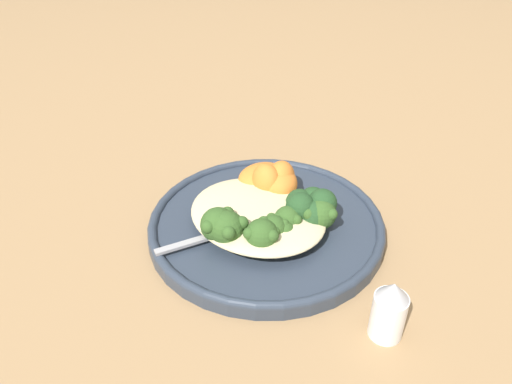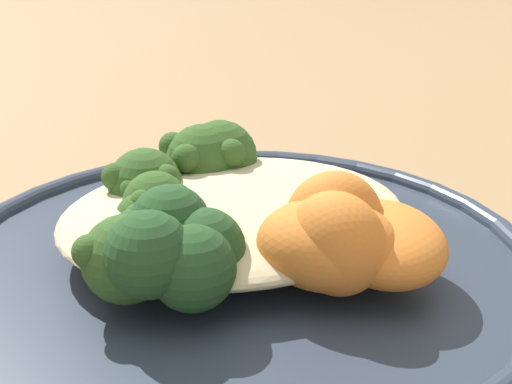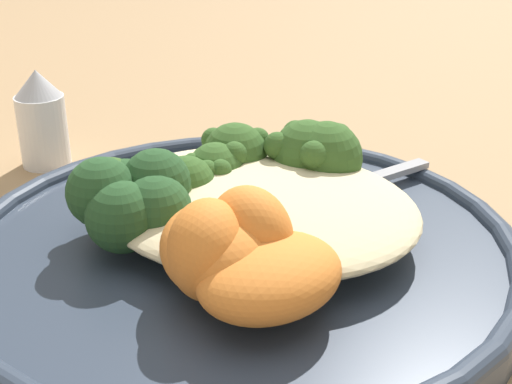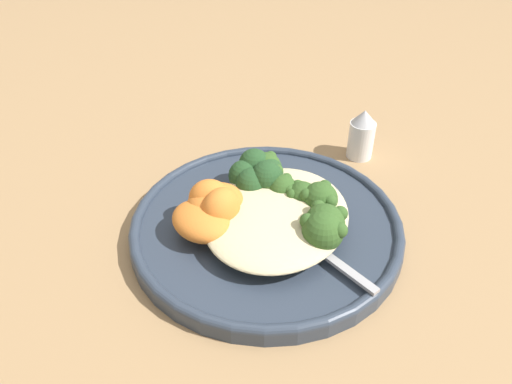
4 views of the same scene
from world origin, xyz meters
TOP-DOWN VIEW (x-y plane):
  - ground_plane at (0.00, 0.00)m, footprint 4.00×4.00m
  - plate at (0.01, 0.01)m, footprint 0.30×0.30m
  - quinoa_mound at (0.01, 0.02)m, footprint 0.18×0.15m
  - broccoli_stalk_0 at (0.02, 0.07)m, footprint 0.04×0.11m
  - broccoli_stalk_1 at (0.01, 0.07)m, footprint 0.04×0.11m
  - broccoli_stalk_2 at (-0.02, 0.05)m, footprint 0.08×0.09m
  - broccoli_stalk_3 at (-0.02, 0.04)m, footprint 0.08×0.06m
  - broccoli_stalk_4 at (-0.02, 0.03)m, footprint 0.08×0.05m
  - broccoli_stalk_5 at (-0.02, 0.01)m, footprint 0.08×0.04m
  - broccoli_stalk_6 at (-0.05, -0.01)m, footprint 0.11×0.06m
  - sweet_potato_chunk_0 at (0.03, -0.04)m, footprint 0.08×0.08m
  - sweet_potato_chunk_1 at (0.03, -0.05)m, footprint 0.05×0.06m
  - sweet_potato_chunk_2 at (0.04, -0.03)m, footprint 0.05×0.05m
  - sweet_potato_chunk_3 at (0.05, -0.04)m, footprint 0.07×0.08m
  - kale_tuft at (-0.04, -0.02)m, footprint 0.06×0.06m
  - spoon at (0.03, 0.08)m, footprint 0.06×0.10m
  - salt_shaker at (-0.19, 0.06)m, footprint 0.03×0.03m

SIDE VIEW (x-z plane):
  - ground_plane at x=0.00m, z-range 0.00..0.00m
  - plate at x=0.01m, z-range 0.00..0.02m
  - spoon at x=0.03m, z-range 0.02..0.03m
  - broccoli_stalk_4 at x=-0.02m, z-range 0.02..0.05m
  - quinoa_mound at x=0.01m, z-range 0.02..0.04m
  - salt_shaker at x=-0.19m, z-range 0.00..0.07m
  - broccoli_stalk_3 at x=-0.02m, z-range 0.02..0.05m
  - broccoli_stalk_5 at x=-0.02m, z-range 0.02..0.05m
  - sweet_potato_chunk_3 at x=0.05m, z-range 0.02..0.05m
  - broccoli_stalk_6 at x=-0.05m, z-range 0.02..0.06m
  - broccoli_stalk_2 at x=-0.02m, z-range 0.02..0.06m
  - broccoli_stalk_0 at x=0.02m, z-range 0.02..0.06m
  - sweet_potato_chunk_0 at x=0.03m, z-range 0.02..0.06m
  - broccoli_stalk_1 at x=0.01m, z-range 0.02..0.06m
  - kale_tuft at x=-0.04m, z-range 0.02..0.06m
  - sweet_potato_chunk_1 at x=0.03m, z-range 0.02..0.07m
  - sweet_potato_chunk_2 at x=0.04m, z-range 0.02..0.07m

